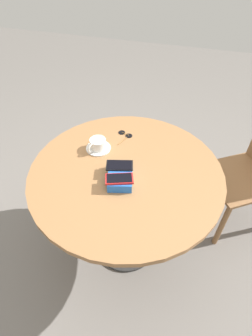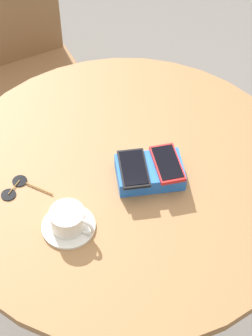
# 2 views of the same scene
# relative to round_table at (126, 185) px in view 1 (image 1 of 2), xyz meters

# --- Properties ---
(ground_plane) EXTENTS (8.00, 8.00, 0.00)m
(ground_plane) POSITION_rel_round_table_xyz_m (0.00, 0.00, -0.63)
(ground_plane) COLOR slate
(round_table) EXTENTS (1.03, 1.03, 0.75)m
(round_table) POSITION_rel_round_table_xyz_m (0.00, 0.00, 0.00)
(round_table) COLOR #2D2D2D
(round_table) RESTS_ON ground_plane
(phone_box) EXTENTS (0.21, 0.16, 0.05)m
(phone_box) POSITION_rel_round_table_xyz_m (-0.07, 0.01, 0.14)
(phone_box) COLOR blue
(phone_box) RESTS_ON round_table
(phone_red) EXTENTS (0.11, 0.15, 0.01)m
(phone_red) POSITION_rel_round_table_xyz_m (-0.11, -0.00, 0.17)
(phone_red) COLOR red
(phone_red) RESTS_ON phone_box
(phone_black) EXTENTS (0.11, 0.15, 0.01)m
(phone_black) POSITION_rel_round_table_xyz_m (-0.02, 0.03, 0.17)
(phone_black) COLOR black
(phone_black) RESTS_ON phone_box
(saucer) EXTENTS (0.14, 0.14, 0.01)m
(saucer) POSITION_rel_round_table_xyz_m (0.13, 0.20, 0.12)
(saucer) COLOR silver
(saucer) RESTS_ON round_table
(coffee_cup) EXTENTS (0.12, 0.09, 0.06)m
(coffee_cup) POSITION_rel_round_table_xyz_m (0.12, 0.20, 0.15)
(coffee_cup) COLOR silver
(coffee_cup) RESTS_ON saucer
(sunglasses) EXTENTS (0.14, 0.09, 0.01)m
(sunglasses) POSITION_rel_round_table_xyz_m (0.29, 0.09, 0.12)
(sunglasses) COLOR black
(sunglasses) RESTS_ON round_table
(chair_near_window) EXTENTS (0.57, 0.57, 0.86)m
(chair_near_window) POSITION_rel_round_table_xyz_m (0.48, -0.72, -0.18)
(chair_near_window) COLOR brown
(chair_near_window) RESTS_ON ground_plane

